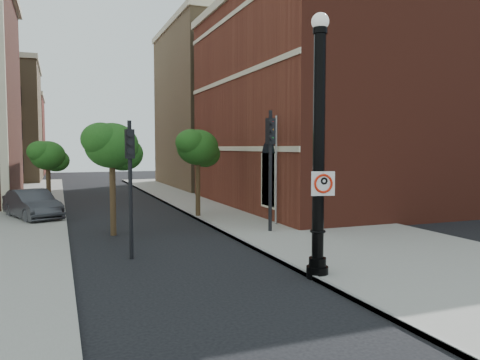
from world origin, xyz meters
name	(u,v)px	position (x,y,z in m)	size (l,w,h in m)	color
ground	(240,286)	(0.00, 0.00, 0.00)	(120.00, 120.00, 0.00)	black
sidewalk_right	(279,217)	(6.00, 10.00, 0.06)	(8.00, 60.00, 0.12)	gray
curb_edge	(204,222)	(2.05, 10.00, 0.07)	(0.10, 60.00, 0.14)	gray
brick_wall_building	(391,106)	(16.00, 14.00, 6.26)	(22.30, 16.30, 12.50)	maroon
bg_building_tan_b	(282,112)	(16.00, 30.00, 7.00)	(22.00, 14.00, 14.00)	olive
lamppost	(319,158)	(2.25, -0.07, 3.29)	(0.60, 0.60, 7.12)	black
no_parking_sign	(323,183)	(2.29, -0.24, 2.61)	(0.64, 0.17, 0.65)	white
parked_car	(32,205)	(-5.55, 14.13, 0.74)	(1.57, 4.51, 1.49)	#2F3034
traffic_signal_left	(130,166)	(-2.18, 3.99, 2.98)	(0.28, 0.36, 4.42)	black
traffic_signal_right	(271,151)	(3.82, 6.36, 3.42)	(0.37, 0.44, 5.08)	black
utility_pole	(276,172)	(4.80, 7.87, 2.49)	(0.10, 0.10, 4.98)	#999999
street_tree_a	(113,147)	(-2.24, 8.40, 3.59)	(2.53, 2.28, 4.55)	#332514
street_tree_b	(48,156)	(-4.79, 16.30, 3.08)	(2.17, 1.97, 3.92)	#332514
street_tree_c	(198,148)	(2.28, 11.68, 3.52)	(2.48, 2.24, 4.47)	#332514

